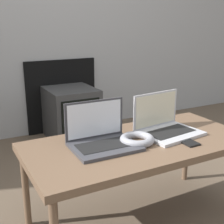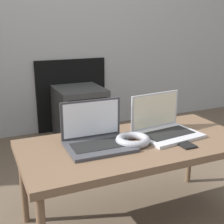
{
  "view_description": "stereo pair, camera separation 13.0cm",
  "coord_description": "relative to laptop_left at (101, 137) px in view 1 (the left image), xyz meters",
  "views": [
    {
      "loc": [
        -0.83,
        -1.09,
        1.06
      ],
      "look_at": [
        0.0,
        0.45,
        0.55
      ],
      "focal_mm": 50.0,
      "sensor_mm": 36.0,
      "label": 1
    },
    {
      "loc": [
        -0.71,
        -1.15,
        1.06
      ],
      "look_at": [
        0.0,
        0.45,
        0.55
      ],
      "focal_mm": 50.0,
      "sensor_mm": 36.0,
      "label": 2
    }
  ],
  "objects": [
    {
      "name": "table",
      "position": [
        0.2,
        -0.04,
        -0.08
      ],
      "size": [
        1.16,
        0.57,
        0.47
      ],
      "color": "brown",
      "rests_on": "ground_plane"
    },
    {
      "name": "tv",
      "position": [
        0.34,
        1.33,
        -0.28
      ],
      "size": [
        0.43,
        0.48,
        0.47
      ],
      "color": "#383838",
      "rests_on": "ground_plane"
    },
    {
      "name": "headphones",
      "position": [
        0.17,
        -0.06,
        -0.02
      ],
      "size": [
        0.17,
        0.17,
        0.04
      ],
      "color": "gray",
      "rests_on": "table"
    },
    {
      "name": "laptop_left",
      "position": [
        0.0,
        0.0,
        0.0
      ],
      "size": [
        0.32,
        0.25,
        0.21
      ],
      "rotation": [
        0.0,
        0.0,
        -0.02
      ],
      "color": "#38383D",
      "rests_on": "table"
    },
    {
      "name": "laptop_right",
      "position": [
        0.39,
        -0.0,
        0.0
      ],
      "size": [
        0.34,
        0.28,
        0.21
      ],
      "rotation": [
        0.0,
        0.0,
        0.12
      ],
      "color": "#B2B2B7",
      "rests_on": "table"
    },
    {
      "name": "phone",
      "position": [
        0.4,
        -0.17,
        -0.04
      ],
      "size": [
        0.07,
        0.12,
        0.01
      ],
      "color": "black",
      "rests_on": "table"
    }
  ]
}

